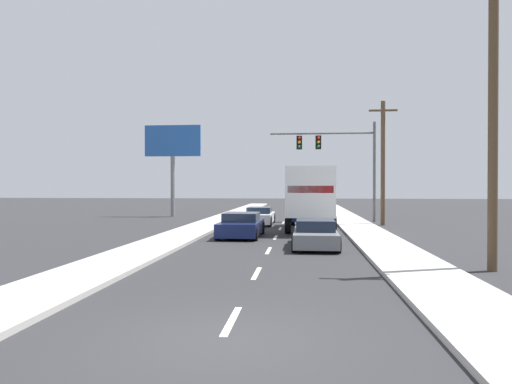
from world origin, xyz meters
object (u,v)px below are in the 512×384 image
(utility_pole_mid, at_px, (383,161))
(roadside_billboard, at_px, (173,150))
(utility_pole_near, at_px, (493,103))
(box_truck, at_px, (311,195))
(car_navy, at_px, (241,226))
(car_gray, at_px, (315,234))
(traffic_signal_mast, at_px, (331,150))
(car_white, at_px, (260,216))

(utility_pole_mid, relative_size, roadside_billboard, 1.05)
(utility_pole_near, height_order, utility_pole_mid, utility_pole_near)
(box_truck, bearing_deg, car_navy, -131.72)
(car_navy, xyz_separation_m, roadside_billboard, (-7.79, 15.97, 4.98))
(car_navy, height_order, box_truck, box_truck)
(car_gray, relative_size, traffic_signal_mast, 0.62)
(box_truck, bearing_deg, utility_pole_mid, 41.00)
(utility_pole_near, xyz_separation_m, roadside_billboard, (-16.42, 25.08, 0.59))
(car_navy, distance_m, utility_pole_near, 13.30)
(car_navy, bearing_deg, traffic_signal_mast, 65.50)
(car_white, height_order, utility_pole_near, utility_pole_near)
(traffic_signal_mast, relative_size, roadside_billboard, 0.98)
(utility_pole_near, distance_m, roadside_billboard, 29.98)
(car_navy, bearing_deg, box_truck, 48.28)
(box_truck, relative_size, roadside_billboard, 1.09)
(traffic_signal_mast, height_order, roadside_billboard, roadside_billboard)
(box_truck, height_order, traffic_signal_mast, traffic_signal_mast)
(traffic_signal_mast, xyz_separation_m, roadside_billboard, (-12.89, 4.78, 0.44))
(car_white, bearing_deg, utility_pole_mid, 0.22)
(car_navy, bearing_deg, utility_pole_near, -46.60)
(car_gray, bearing_deg, traffic_signal_mast, 84.14)
(car_white, bearing_deg, utility_pole_near, -63.85)
(car_white, distance_m, box_truck, 5.43)
(traffic_signal_mast, bearing_deg, box_truck, -102.31)
(box_truck, distance_m, utility_pole_near, 14.32)
(box_truck, xyz_separation_m, traffic_signal_mast, (1.58, 7.24, 3.07))
(car_navy, height_order, utility_pole_mid, utility_pole_mid)
(car_white, xyz_separation_m, car_navy, (-0.22, -7.99, 0.03))
(car_white, xyz_separation_m, roadside_billboard, (-8.01, 7.97, 5.01))
(car_white, height_order, car_navy, car_navy)
(car_white, xyz_separation_m, box_truck, (3.30, -4.05, 1.51))
(car_navy, relative_size, utility_pole_mid, 0.57)
(box_truck, xyz_separation_m, utility_pole_mid, (4.69, 4.08, 2.10))
(car_gray, xyz_separation_m, utility_pole_near, (5.06, -5.36, 4.41))
(car_navy, relative_size, roadside_billboard, 0.59)
(car_white, relative_size, utility_pole_near, 0.48)
(traffic_signal_mast, height_order, utility_pole_near, utility_pole_near)
(roadside_billboard, bearing_deg, car_gray, -60.07)
(car_gray, height_order, utility_pole_near, utility_pole_near)
(utility_pole_mid, bearing_deg, box_truck, -139.00)
(car_gray, bearing_deg, utility_pole_mid, 68.50)
(car_white, bearing_deg, box_truck, -50.84)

